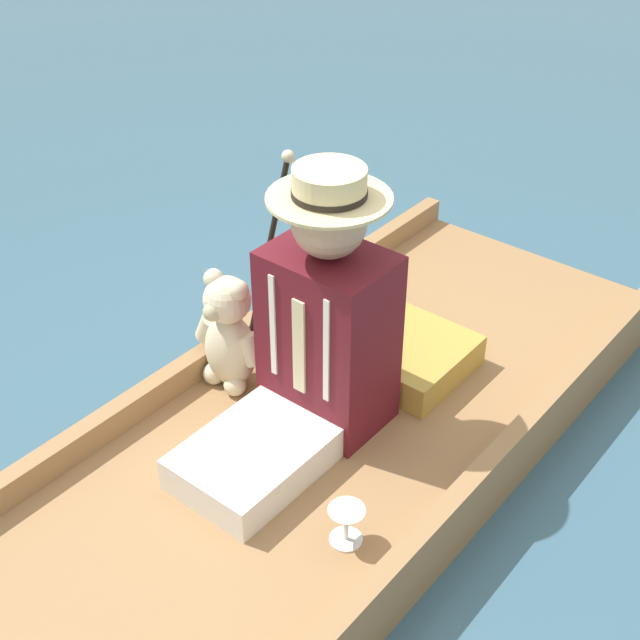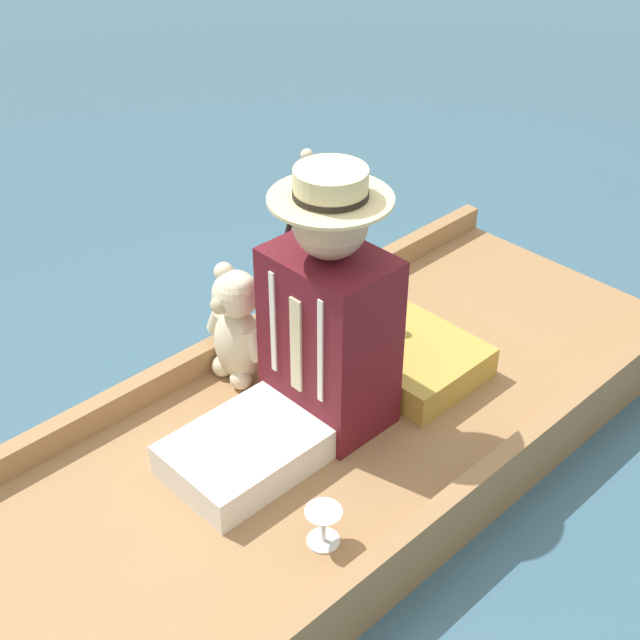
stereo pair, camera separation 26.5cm
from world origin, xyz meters
TOP-DOWN VIEW (x-y plane):
  - ground_plane at (0.00, 0.00)m, footprint 16.00×16.00m
  - punt_boat at (0.00, 0.00)m, footprint 1.09×2.69m
  - seat_cushion at (0.07, -0.36)m, footprint 0.56×0.39m
  - seated_person at (0.05, 0.06)m, footprint 0.37×0.76m
  - teddy_bear at (0.40, 0.08)m, footprint 0.30×0.18m
  - wine_glass at (-0.33, 0.38)m, footprint 0.10×0.10m
  - walking_cane at (0.44, -0.19)m, footprint 0.04×0.28m

SIDE VIEW (x-z plane):
  - ground_plane at x=0.00m, z-range 0.00..0.00m
  - punt_boat at x=0.00m, z-range -0.04..0.19m
  - seat_cushion at x=0.07m, z-range 0.13..0.25m
  - wine_glass at x=-0.33m, z-range 0.16..0.28m
  - teddy_bear at x=0.40m, z-range 0.12..0.55m
  - seated_person at x=0.05m, z-range 0.03..0.90m
  - walking_cane at x=0.44m, z-range 0.20..0.91m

